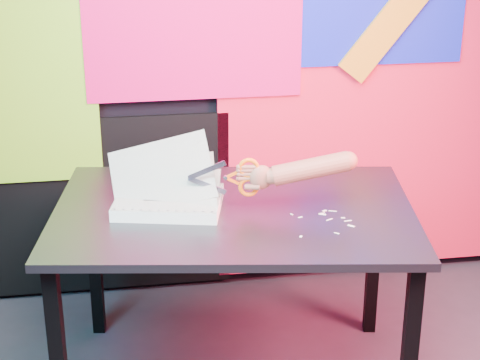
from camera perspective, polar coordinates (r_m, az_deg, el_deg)
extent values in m
cube|color=black|center=(3.58, 0.66, 12.37)|extent=(3.00, 0.01, 2.70)
cube|color=#F4193E|center=(3.82, 10.40, 4.92)|extent=(1.60, 0.02, 1.60)
cube|color=#F00E66|center=(3.50, -3.33, 12.11)|extent=(0.95, 0.02, 0.80)
cube|color=#7DD024|center=(3.56, -16.26, 7.37)|extent=(0.75, 0.02, 1.00)
cube|color=black|center=(3.76, -10.68, -1.90)|extent=(1.30, 0.02, 0.85)
cube|color=black|center=(2.85, -12.80, -12.33)|extent=(0.06, 0.06, 0.72)
cube|color=black|center=(3.49, -10.30, -5.44)|extent=(0.06, 0.06, 0.72)
cube|color=black|center=(2.84, 11.94, -12.29)|extent=(0.06, 0.06, 0.72)
cube|color=black|center=(3.48, 9.47, -5.41)|extent=(0.06, 0.06, 0.72)
cube|color=#262627|center=(2.93, -0.45, -2.33)|extent=(1.43, 1.06, 0.03)
cube|color=white|center=(2.93, -5.09, -1.60)|extent=(0.43, 0.36, 0.04)
cube|color=white|center=(2.92, -5.10, -1.18)|extent=(0.43, 0.35, 0.00)
cube|color=white|center=(2.92, -5.11, -1.10)|extent=(0.41, 0.34, 0.12)
cube|color=white|center=(2.93, -5.34, -0.56)|extent=(0.38, 0.30, 0.20)
cube|color=white|center=(2.92, -5.59, 0.39)|extent=(0.38, 0.24, 0.28)
cylinder|color=black|center=(2.84, -8.91, -2.06)|extent=(0.01, 0.01, 0.00)
cylinder|color=black|center=(2.83, -8.29, -2.08)|extent=(0.01, 0.01, 0.00)
cylinder|color=black|center=(2.83, -7.67, -2.10)|extent=(0.01, 0.01, 0.00)
cylinder|color=black|center=(2.82, -7.05, -2.12)|extent=(0.01, 0.01, 0.00)
cylinder|color=black|center=(2.82, -6.43, -2.14)|extent=(0.01, 0.01, 0.00)
cylinder|color=black|center=(2.81, -5.81, -2.16)|extent=(0.01, 0.01, 0.00)
cylinder|color=black|center=(2.81, -5.18, -2.18)|extent=(0.01, 0.01, 0.00)
cylinder|color=black|center=(2.80, -4.55, -2.20)|extent=(0.01, 0.01, 0.00)
cylinder|color=black|center=(2.80, -3.92, -2.22)|extent=(0.01, 0.01, 0.00)
cylinder|color=black|center=(2.79, -3.28, -2.23)|extent=(0.01, 0.01, 0.00)
cylinder|color=black|center=(2.79, -2.65, -2.25)|extent=(0.01, 0.01, 0.00)
cylinder|color=black|center=(2.79, -2.01, -2.27)|extent=(0.01, 0.01, 0.00)
cylinder|color=black|center=(3.07, -7.91, -0.16)|extent=(0.01, 0.01, 0.00)
cylinder|color=black|center=(3.06, -7.34, -0.17)|extent=(0.01, 0.01, 0.00)
cylinder|color=black|center=(3.06, -6.77, -0.19)|extent=(0.01, 0.01, 0.00)
cylinder|color=black|center=(3.05, -6.19, -0.20)|extent=(0.01, 0.01, 0.00)
cylinder|color=black|center=(3.05, -5.61, -0.22)|extent=(0.01, 0.01, 0.00)
cylinder|color=black|center=(3.04, -5.04, -0.23)|extent=(0.01, 0.01, 0.00)
cylinder|color=black|center=(3.04, -4.46, -0.25)|extent=(0.01, 0.01, 0.00)
cylinder|color=black|center=(3.03, -3.87, -0.26)|extent=(0.01, 0.01, 0.00)
cylinder|color=black|center=(3.03, -3.29, -0.28)|extent=(0.01, 0.01, 0.00)
cylinder|color=black|center=(3.03, -2.70, -0.29)|extent=(0.01, 0.01, 0.00)
cylinder|color=black|center=(3.02, -2.12, -0.30)|extent=(0.01, 0.01, 0.00)
cylinder|color=black|center=(3.02, -1.53, -0.32)|extent=(0.01, 0.01, 0.00)
cube|color=black|center=(2.98, -6.66, -0.74)|extent=(0.07, 0.03, 0.00)
cube|color=black|center=(2.95, -4.63, -0.94)|extent=(0.05, 0.02, 0.00)
cube|color=black|center=(2.89, -6.00, -1.44)|extent=(0.09, 0.03, 0.00)
cube|color=silver|center=(2.85, -2.38, 0.69)|extent=(0.14, 0.02, 0.08)
cube|color=silver|center=(2.87, -2.36, -0.38)|extent=(0.14, 0.02, 0.08)
cylinder|color=silver|center=(2.86, -1.04, 0.17)|extent=(0.02, 0.01, 0.01)
cube|color=#FF620C|center=(2.86, -0.56, -0.04)|extent=(0.05, 0.02, 0.03)
cube|color=#FF620C|center=(2.86, -0.56, 0.39)|extent=(0.05, 0.02, 0.03)
torus|color=#FF620C|center=(2.85, 0.63, 0.86)|extent=(0.08, 0.03, 0.08)
torus|color=#FF620C|center=(2.88, 0.62, -0.49)|extent=(0.08, 0.03, 0.08)
ellipsoid|color=brown|center=(2.86, 1.53, 0.19)|extent=(0.09, 0.05, 0.09)
cylinder|color=brown|center=(2.86, 0.63, 0.11)|extent=(0.07, 0.03, 0.02)
cylinder|color=brown|center=(2.86, 0.63, 0.42)|extent=(0.06, 0.03, 0.02)
cylinder|color=brown|center=(2.85, 0.63, 0.69)|extent=(0.06, 0.02, 0.02)
cylinder|color=brown|center=(2.85, 0.63, 0.93)|extent=(0.05, 0.02, 0.02)
cylinder|color=brown|center=(2.86, 0.90, -0.50)|extent=(0.06, 0.04, 0.03)
cylinder|color=brown|center=(2.86, 2.40, 0.27)|extent=(0.06, 0.07, 0.06)
cylinder|color=brown|center=(2.87, 5.05, 0.81)|extent=(0.29, 0.11, 0.13)
sphere|color=brown|center=(2.88, 7.70, 1.35)|extent=(0.07, 0.07, 0.07)
cube|color=white|center=(2.85, 6.38, -2.81)|extent=(0.03, 0.02, 0.00)
cube|color=white|center=(2.85, 7.69, -2.89)|extent=(0.03, 0.01, 0.00)
cube|color=white|center=(2.90, 5.90, -2.36)|extent=(0.02, 0.01, 0.00)
cube|color=white|center=(2.92, 6.03, -2.19)|extent=(0.02, 0.02, 0.00)
cube|color=white|center=(2.87, 7.35, -2.68)|extent=(0.02, 0.01, 0.00)
cube|color=white|center=(2.75, 6.90, -3.78)|extent=(0.02, 0.02, 0.00)
cube|color=white|center=(2.89, 5.87, -2.44)|extent=(0.03, 0.02, 0.00)
cube|color=white|center=(2.86, 4.30, -2.66)|extent=(0.02, 0.01, 0.00)
cube|color=white|center=(2.92, 6.61, -2.21)|extent=(0.03, 0.02, 0.00)
cube|color=white|center=(2.82, 7.91, -3.25)|extent=(0.03, 0.02, 0.00)
cube|color=white|center=(2.72, 4.35, -4.03)|extent=(0.01, 0.01, 0.00)
cube|color=white|center=(2.88, 3.69, -2.45)|extent=(0.01, 0.01, 0.00)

